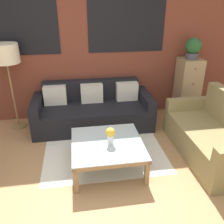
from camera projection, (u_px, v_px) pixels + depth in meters
name	position (u px, v px, depth m)	size (l,w,h in m)	color
ground_plane	(86.00, 206.00, 2.71)	(16.00, 16.00, 0.00)	#AD7F51
wall_back_brick	(74.00, 44.00, 4.27)	(8.40, 0.09, 2.80)	brown
rug	(103.00, 144.00, 3.86)	(1.82, 1.76, 0.00)	silver
couch_dark	(93.00, 111.00, 4.36)	(2.11, 0.88, 0.78)	black
settee_vintage	(214.00, 137.00, 3.48)	(0.80, 1.63, 0.92)	olive
coffee_table	(107.00, 146.00, 3.21)	(0.95, 0.95, 0.39)	silver
floor_lamp	(5.00, 56.00, 3.85)	(0.44, 0.44, 1.50)	olive
drawer_cabinet	(187.00, 87.00, 4.68)	(0.41, 0.43, 1.13)	tan
potted_plant	(193.00, 48.00, 4.35)	(0.29, 0.29, 0.38)	#47474C
flower_vase	(110.00, 135.00, 3.10)	(0.12, 0.12, 0.24)	silver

